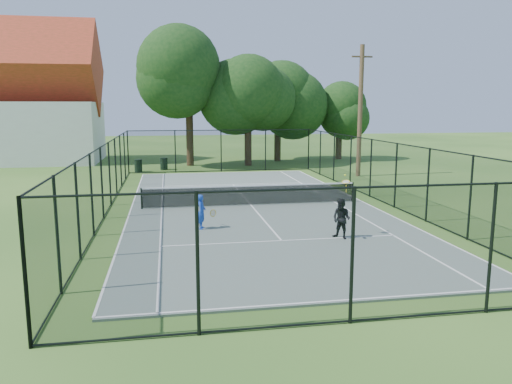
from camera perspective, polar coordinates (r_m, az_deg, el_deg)
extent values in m
plane|color=#2C531C|center=(23.40, -0.58, -1.65)|extent=(120.00, 120.00, 0.00)
cube|color=slate|center=(23.40, -0.58, -1.58)|extent=(11.00, 24.00, 0.06)
cylinder|color=black|center=(23.03, -12.95, -0.73)|extent=(0.08, 0.08, 0.95)
cylinder|color=black|center=(24.61, 10.98, 0.00)|extent=(0.08, 0.08, 0.95)
cube|color=black|center=(23.30, -0.58, -0.36)|extent=(10.00, 0.03, 0.88)
cube|color=white|center=(23.23, -0.58, 0.72)|extent=(10.00, 0.05, 0.06)
cylinder|color=#332114|center=(39.87, -7.57, 6.10)|extent=(0.56, 0.56, 4.31)
sphere|color=black|center=(39.83, -7.71, 11.99)|extent=(7.78, 7.78, 7.78)
cylinder|color=#332114|center=(39.59, -0.92, 5.84)|extent=(0.56, 0.56, 3.87)
sphere|color=black|center=(39.51, -0.93, 11.16)|extent=(6.94, 6.94, 6.94)
cylinder|color=#332114|center=(43.15, 2.48, 6.03)|extent=(0.56, 0.56, 3.69)
sphere|color=black|center=(43.07, 2.51, 10.43)|extent=(5.86, 5.86, 5.86)
cylinder|color=#332114|center=(45.24, 9.43, 5.45)|extent=(0.56, 0.56, 2.70)
sphere|color=black|center=(45.13, 9.52, 8.66)|extent=(4.72, 4.72, 4.72)
cube|color=silver|center=(46.60, -26.70, 6.09)|extent=(15.00, 8.00, 5.00)
cube|color=maroon|center=(46.66, -27.20, 12.59)|extent=(15.30, 8.15, 8.15)
cylinder|color=black|center=(36.76, -13.30, 2.92)|extent=(0.54, 0.54, 0.85)
cylinder|color=black|center=(36.72, -13.33, 3.60)|extent=(0.58, 0.58, 0.05)
cylinder|color=black|center=(37.62, -10.48, 3.15)|extent=(0.54, 0.54, 0.84)
cylinder|color=black|center=(37.57, -10.50, 3.82)|extent=(0.58, 0.58, 0.05)
cylinder|color=#4C3823|center=(34.05, 11.82, 8.98)|extent=(0.30, 0.30, 8.59)
cube|color=#4C3823|center=(34.20, 12.03, 14.89)|extent=(1.40, 0.10, 0.10)
imported|color=#153FB9|center=(18.89, -6.26, -2.25)|extent=(0.42, 0.54, 1.31)
torus|color=gold|center=(19.09, -4.93, -2.42)|extent=(0.27, 0.18, 0.29)
cylinder|color=silver|center=(19.09, -4.93, -2.42)|extent=(0.23, 0.15, 0.25)
imported|color=black|center=(17.64, 9.74, -3.04)|extent=(0.85, 0.86, 1.40)
torus|color=gold|center=(17.83, 10.23, 1.16)|extent=(0.30, 0.28, 0.14)
cylinder|color=silver|center=(17.83, 10.23, 1.16)|extent=(0.26, 0.24, 0.11)
sphere|color=#CCE526|center=(18.05, 10.14, 1.91)|extent=(0.07, 0.07, 0.07)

